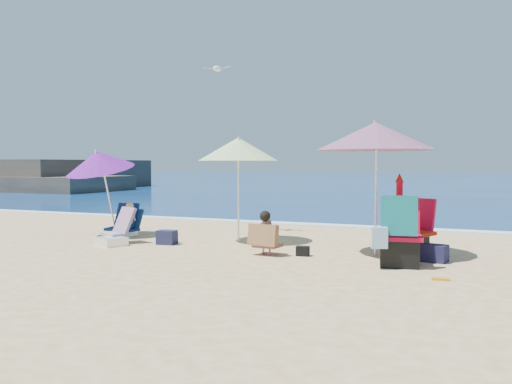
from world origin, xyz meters
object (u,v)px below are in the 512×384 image
at_px(chair_navy, 123,228).
at_px(camp_chair_left, 410,239).
at_px(umbrella_turquoise, 376,136).
at_px(umbrella_striped, 238,149).
at_px(camp_chair_right, 399,241).
at_px(furled_umbrella, 399,212).
at_px(umbrella_blue, 99,161).
at_px(person_center, 265,233).
at_px(person_left, 130,221).
at_px(seagull, 217,69).
at_px(chair_rainbow, 116,235).

bearing_deg(chair_navy, camp_chair_left, -1.74).
distance_m(umbrella_turquoise, umbrella_striped, 3.04).
distance_m(umbrella_striped, camp_chair_right, 4.17).
bearing_deg(furled_umbrella, umbrella_blue, 176.82).
distance_m(furled_umbrella, person_center, 2.40).
bearing_deg(umbrella_turquoise, chair_navy, 176.56).
height_order(chair_navy, camp_chair_left, camp_chair_left).
bearing_deg(chair_navy, umbrella_blue, -156.77).
bearing_deg(umbrella_blue, person_left, 25.20).
distance_m(umbrella_striped, person_left, 3.12).
xyz_separation_m(umbrella_striped, umbrella_blue, (-3.29, -0.43, -0.24)).
height_order(camp_chair_right, person_left, camp_chair_right).
height_order(umbrella_striped, camp_chair_left, umbrella_striped).
distance_m(umbrella_blue, chair_navy, 1.62).
relative_size(chair_navy, seagull, 1.00).
distance_m(camp_chair_left, seagull, 6.16).
distance_m(umbrella_turquoise, chair_rainbow, 5.58).
height_order(umbrella_blue, seagull, seagull).
distance_m(chair_navy, person_center, 4.11).
distance_m(furled_umbrella, person_left, 6.17).
bearing_deg(chair_rainbow, umbrella_turquoise, 7.93).
height_order(umbrella_blue, chair_rainbow, umbrella_blue).
bearing_deg(chair_rainbow, umbrella_blue, 141.58).
bearing_deg(umbrella_striped, camp_chair_right, -23.50).
relative_size(umbrella_turquoise, umbrella_blue, 1.16).
height_order(furled_umbrella, chair_navy, furled_umbrella).
relative_size(umbrella_striped, furled_umbrella, 1.50).
distance_m(camp_chair_right, seagull, 6.46).
relative_size(umbrella_blue, seagull, 2.84).
distance_m(umbrella_blue, seagull, 3.51).
bearing_deg(chair_rainbow, person_center, -0.66).
relative_size(camp_chair_right, person_left, 1.47).
bearing_deg(person_center, umbrella_blue, 168.51).
xyz_separation_m(furled_umbrella, chair_rainbow, (-5.65, -0.49, -0.63)).
relative_size(umbrella_turquoise, umbrella_striped, 1.09).
relative_size(camp_chair_left, camp_chair_right, 0.90).
bearing_deg(umbrella_blue, umbrella_striped, 7.52).
bearing_deg(person_center, chair_rainbow, 179.34).
distance_m(umbrella_turquoise, umbrella_blue, 6.28).
relative_size(umbrella_blue, camp_chair_left, 2.03).
bearing_deg(umbrella_turquoise, umbrella_striped, 169.08).
relative_size(chair_rainbow, camp_chair_right, 0.86).
bearing_deg(person_left, umbrella_blue, -154.80).
relative_size(umbrella_turquoise, camp_chair_left, 2.35).
relative_size(furled_umbrella, chair_navy, 2.01).
relative_size(camp_chair_left, seagull, 1.40).
distance_m(camp_chair_left, person_center, 2.61).
bearing_deg(umbrella_striped, umbrella_blue, -172.48).
bearing_deg(camp_chair_right, chair_navy, 168.30).
distance_m(furled_umbrella, seagull, 5.88).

